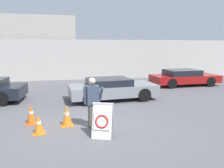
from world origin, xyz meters
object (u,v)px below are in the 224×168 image
object	(u,v)px
barricade_sign	(103,120)
traffic_cone_mid	(67,115)
traffic_cone_near	(31,114)
parked_car_rear_sedan	(112,88)
security_guard	(92,100)
traffic_cone_far	(39,124)
parked_car_far_side	(184,77)

from	to	relation	value
barricade_sign	traffic_cone_mid	distance (m)	1.61
traffic_cone_near	parked_car_rear_sedan	xyz separation A→B (m)	(3.62, 3.06, 0.23)
security_guard	traffic_cone_near	xyz separation A→B (m)	(-2.15, 0.79, -0.60)
traffic_cone_far	parked_car_rear_sedan	distance (m)	5.20
traffic_cone_far	parked_car_rear_sedan	xyz separation A→B (m)	(3.23, 4.06, 0.28)
traffic_cone_mid	traffic_cone_near	bearing A→B (deg)	162.16
traffic_cone_mid	traffic_cone_far	bearing A→B (deg)	-146.69
security_guard	traffic_cone_mid	bearing A→B (deg)	141.04
barricade_sign	traffic_cone_mid	bearing A→B (deg)	153.33
barricade_sign	security_guard	xyz separation A→B (m)	(-0.23, 0.77, 0.45)
barricade_sign	traffic_cone_near	distance (m)	2.85
traffic_cone_near	parked_car_far_side	bearing A→B (deg)	33.08
barricade_sign	security_guard	world-z (taller)	security_guard
traffic_cone_mid	traffic_cone_far	size ratio (longest dim) A/B	1.14
barricade_sign	traffic_cone_near	xyz separation A→B (m)	(-2.38, 1.56, -0.15)
traffic_cone_near	barricade_sign	bearing A→B (deg)	-33.26
traffic_cone_near	parked_car_far_side	distance (m)	11.43
security_guard	traffic_cone_near	distance (m)	2.37
barricade_sign	traffic_cone_far	xyz separation A→B (m)	(-2.00, 0.57, -0.20)
traffic_cone_mid	parked_car_rear_sedan	distance (m)	4.19
barricade_sign	traffic_cone_far	bearing A→B (deg)	-176.35
parked_car_far_side	security_guard	bearing A→B (deg)	-138.40
parked_car_rear_sedan	parked_car_far_side	xyz separation A→B (m)	(5.96, 3.18, -0.00)
security_guard	traffic_cone_mid	distance (m)	1.13
security_guard	traffic_cone_mid	xyz separation A→B (m)	(-0.88, 0.38, -0.60)
barricade_sign	parked_car_far_side	world-z (taller)	parked_car_far_side
security_guard	traffic_cone_near	bearing A→B (deg)	144.30
security_guard	parked_car_far_side	size ratio (longest dim) A/B	0.36
security_guard	parked_car_far_side	world-z (taller)	security_guard
barricade_sign	parked_car_rear_sedan	xyz separation A→B (m)	(1.23, 4.62, 0.07)
barricade_sign	parked_car_far_side	distance (m)	10.61
traffic_cone_mid	traffic_cone_far	xyz separation A→B (m)	(-0.89, -0.59, -0.05)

